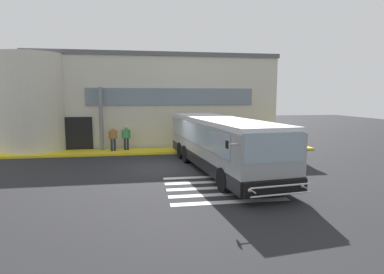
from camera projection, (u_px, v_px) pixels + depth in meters
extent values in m
cube|color=#232326|center=(164.00, 167.00, 16.78)|extent=(80.00, 90.00, 0.02)
cube|color=silver|center=(231.00, 202.00, 11.21)|extent=(4.40, 0.36, 0.01)
cube|color=silver|center=(225.00, 194.00, 12.09)|extent=(4.40, 0.36, 0.01)
cube|color=silver|center=(219.00, 188.00, 12.97)|extent=(4.40, 0.36, 0.01)
cube|color=silver|center=(214.00, 182.00, 13.86)|extent=(4.40, 0.36, 0.01)
cube|color=silver|center=(210.00, 177.00, 14.74)|extent=(4.40, 0.36, 0.01)
cube|color=beige|center=(155.00, 102.00, 28.11)|extent=(17.98, 12.00, 6.66)
cube|color=#56565B|center=(154.00, 63.00, 27.67)|extent=(18.18, 12.20, 0.30)
cylinder|color=beige|center=(34.00, 103.00, 21.40)|extent=(4.40, 4.40, 6.66)
cube|color=black|center=(79.00, 134.00, 21.60)|extent=(1.80, 0.16, 2.40)
cube|color=slate|center=(172.00, 97.00, 22.29)|extent=(11.98, 0.10, 1.20)
cube|color=yellow|center=(159.00, 151.00, 21.47)|extent=(21.98, 2.00, 0.15)
cylinder|color=slate|center=(101.00, 119.00, 21.17)|extent=(0.28, 0.28, 4.29)
cube|color=gray|center=(219.00, 143.00, 15.97)|extent=(3.78, 11.10, 2.15)
cube|color=black|center=(219.00, 158.00, 16.07)|extent=(3.83, 11.14, 0.55)
cube|color=silver|center=(220.00, 120.00, 15.82)|extent=(3.66, 10.89, 0.20)
cube|color=#8C9EAD|center=(275.00, 148.00, 10.74)|extent=(2.35, 0.39, 1.05)
cube|color=#8C9EAD|center=(240.00, 132.00, 16.54)|extent=(1.15, 9.62, 0.95)
cube|color=#8C9EAD|center=(194.00, 133.00, 15.85)|extent=(1.15, 9.62, 0.95)
cube|color=black|center=(275.00, 137.00, 10.70)|extent=(2.15, 0.35, 0.28)
cube|color=black|center=(275.00, 188.00, 10.80)|extent=(2.46, 0.48, 0.52)
sphere|color=beige|center=(302.00, 185.00, 11.03)|extent=(0.18, 0.18, 0.18)
sphere|color=beige|center=(249.00, 190.00, 10.48)|extent=(0.18, 0.18, 0.18)
cylinder|color=#B7B7BF|center=(232.00, 144.00, 10.52)|extent=(0.40, 0.10, 0.05)
cube|color=black|center=(227.00, 144.00, 10.46)|extent=(0.06, 0.20, 0.28)
cylinder|color=black|center=(277.00, 176.00, 12.92)|extent=(0.41, 1.03, 1.00)
cylinder|color=black|center=(224.00, 180.00, 12.30)|extent=(0.41, 1.03, 1.00)
cylinder|color=black|center=(224.00, 152.00, 18.54)|extent=(0.41, 1.03, 1.00)
cylinder|color=black|center=(186.00, 154.00, 17.91)|extent=(0.41, 1.03, 1.00)
cylinder|color=black|center=(217.00, 149.00, 19.78)|extent=(0.41, 1.03, 1.00)
cylinder|color=black|center=(181.00, 150.00, 19.15)|extent=(0.41, 1.03, 1.00)
cylinder|color=#B7B7BF|center=(281.00, 195.00, 10.46)|extent=(2.24, 0.32, 0.06)
cylinder|color=#B7B7BF|center=(281.00, 186.00, 10.42)|extent=(2.24, 0.32, 0.06)
cylinder|color=#B7B7BF|center=(303.00, 186.00, 10.89)|extent=(0.11, 0.50, 0.05)
cylinder|color=#B7B7BF|center=(252.00, 191.00, 10.37)|extent=(0.11, 0.50, 0.05)
cylinder|color=#1E2338|center=(115.00, 145.00, 21.01)|extent=(0.15, 0.15, 0.85)
cylinder|color=#1E2338|center=(112.00, 145.00, 20.93)|extent=(0.15, 0.15, 0.85)
cube|color=#996633|center=(113.00, 134.00, 20.88)|extent=(0.42, 0.31, 0.58)
sphere|color=tan|center=(113.00, 128.00, 20.83)|extent=(0.23, 0.23, 0.23)
cylinder|color=#996633|center=(117.00, 135.00, 20.99)|extent=(0.09, 0.09, 0.55)
cylinder|color=#996633|center=(109.00, 135.00, 20.79)|extent=(0.09, 0.09, 0.55)
cube|color=navy|center=(112.00, 134.00, 21.04)|extent=(0.34, 0.25, 0.44)
cylinder|color=#1E2338|center=(128.00, 144.00, 21.35)|extent=(0.15, 0.15, 0.85)
cylinder|color=#1E2338|center=(125.00, 144.00, 21.33)|extent=(0.15, 0.15, 0.85)
cube|color=#338C4C|center=(126.00, 134.00, 21.25)|extent=(0.39, 0.24, 0.58)
sphere|color=tan|center=(126.00, 127.00, 21.20)|extent=(0.23, 0.23, 0.23)
cylinder|color=#338C4C|center=(130.00, 134.00, 21.28)|extent=(0.09, 0.09, 0.55)
cylinder|color=#338C4C|center=(122.00, 134.00, 21.23)|extent=(0.09, 0.09, 0.55)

